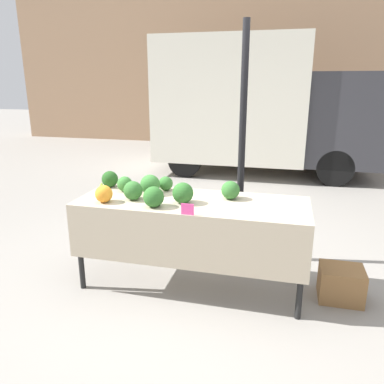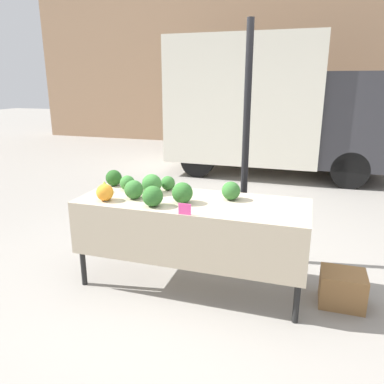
{
  "view_description": "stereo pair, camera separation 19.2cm",
  "coord_description": "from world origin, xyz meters",
  "px_view_note": "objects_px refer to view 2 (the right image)",
  "views": [
    {
      "loc": [
        0.78,
        -3.09,
        1.85
      ],
      "look_at": [
        0.0,
        0.0,
        0.91
      ],
      "focal_mm": 35.0,
      "sensor_mm": 36.0,
      "label": 1
    },
    {
      "loc": [
        0.96,
        -3.04,
        1.85
      ],
      "look_at": [
        0.0,
        0.0,
        0.91
      ],
      "focal_mm": 35.0,
      "sensor_mm": 36.0,
      "label": 2
    }
  ],
  "objects_px": {
    "price_sign": "(185,209)",
    "produce_crate": "(342,288)",
    "parked_truck": "(273,105)",
    "orange_cauliflower": "(105,192)"
  },
  "relations": [
    {
      "from": "orange_cauliflower",
      "to": "price_sign",
      "type": "relative_size",
      "value": 1.46
    },
    {
      "from": "parked_truck",
      "to": "orange_cauliflower",
      "type": "distance_m",
      "value": 5.26
    },
    {
      "from": "parked_truck",
      "to": "orange_cauliflower",
      "type": "height_order",
      "value": "parked_truck"
    },
    {
      "from": "orange_cauliflower",
      "to": "price_sign",
      "type": "bearing_deg",
      "value": -9.71
    },
    {
      "from": "parked_truck",
      "to": "produce_crate",
      "type": "bearing_deg",
      "value": -76.52
    },
    {
      "from": "price_sign",
      "to": "produce_crate",
      "type": "relative_size",
      "value": 0.28
    },
    {
      "from": "parked_truck",
      "to": "price_sign",
      "type": "xyz_separation_m",
      "value": [
        -0.11,
        -5.3,
        -0.52
      ]
    },
    {
      "from": "orange_cauliflower",
      "to": "produce_crate",
      "type": "bearing_deg",
      "value": 8.11
    },
    {
      "from": "parked_truck",
      "to": "orange_cauliflower",
      "type": "relative_size",
      "value": 28.46
    },
    {
      "from": "produce_crate",
      "to": "orange_cauliflower",
      "type": "bearing_deg",
      "value": -171.89
    }
  ]
}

